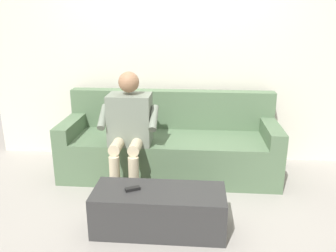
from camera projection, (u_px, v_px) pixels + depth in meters
name	position (u px, v px, depth m)	size (l,w,h in m)	color
ground_plane	(164.00, 205.00, 3.24)	(8.00, 8.00, 0.00)	gray
back_wall	(173.00, 42.00, 3.98)	(4.35, 0.06, 2.78)	beige
couch	(170.00, 147.00, 3.84)	(2.30, 0.79, 0.87)	#516B4C
coffee_table	(159.00, 210.00, 2.83)	(1.06, 0.43, 0.35)	#2D2D2D
person_solo_seated	(129.00, 124.00, 3.43)	(0.57, 0.57, 1.17)	slate
remote_black	(133.00, 189.00, 2.78)	(0.12, 0.04, 0.02)	black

